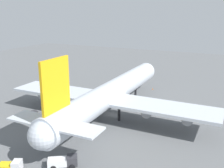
{
  "coord_description": "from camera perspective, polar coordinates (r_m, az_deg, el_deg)",
  "views": [
    {
      "loc": [
        -59.01,
        -28.78,
        26.98
      ],
      "look_at": [
        0.0,
        0.0,
        8.54
      ],
      "focal_mm": 42.04,
      "sensor_mm": 36.0,
      "label": 1
    }
  ],
  "objects": [
    {
      "name": "cargo_airplane",
      "position": [
        68.66,
        -0.1,
        -1.97
      ],
      "size": [
        60.27,
        55.1,
        18.98
      ],
      "color": "silver",
      "rests_on": "ground_plane"
    },
    {
      "name": "maintenance_van",
      "position": [
        71.21,
        -17.36,
        -6.37
      ],
      "size": [
        3.25,
        4.86,
        2.3
      ],
      "color": "#333338",
      "rests_on": "ground_plane"
    },
    {
      "name": "pushback_tractor",
      "position": [
        50.41,
        -21.06,
        -16.41
      ],
      "size": [
        3.45,
        4.31,
        2.17
      ],
      "color": "silver",
      "rests_on": "ground_plane"
    },
    {
      "name": "safety_cone_nose",
      "position": [
        93.85,
        8.83,
        -1.03
      ],
      "size": [
        0.39,
        0.39,
        0.56
      ],
      "primitive_type": "cone",
      "color": "orange",
      "rests_on": "ground_plane"
    },
    {
      "name": "cargo_loader",
      "position": [
        49.27,
        -10.49,
        -16.22
      ],
      "size": [
        4.54,
        5.42,
        2.12
      ],
      "color": "#333338",
      "rests_on": "ground_plane"
    },
    {
      "name": "ground_plane",
      "position": [
        70.98,
        -0.0,
        -6.65
      ],
      "size": [
        241.09,
        241.09,
        0.0
      ],
      "primitive_type": "plane",
      "color": "slate"
    }
  ]
}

